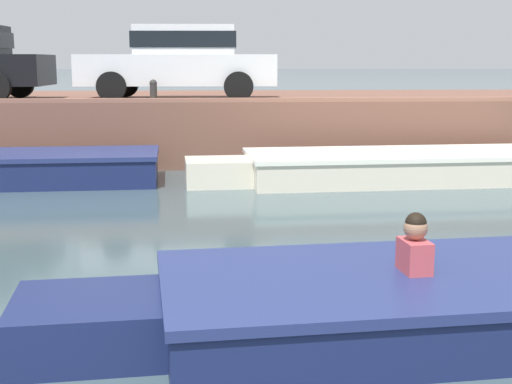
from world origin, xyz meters
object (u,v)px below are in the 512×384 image
(boat_moored_west_navy, at_px, (15,168))
(motorboat_passing, at_px, (480,297))
(boat_moored_central_cream, at_px, (390,167))
(car_left_inner_white, at_px, (181,59))
(mooring_bollard_mid, at_px, (153,90))

(boat_moored_west_navy, bearing_deg, motorboat_passing, -52.58)
(boat_moored_central_cream, distance_m, motorboat_passing, 7.25)
(boat_moored_west_navy, xyz_separation_m, boat_moored_central_cream, (6.72, -0.19, -0.01))
(boat_moored_west_navy, relative_size, car_left_inner_white, 1.32)
(boat_moored_west_navy, relative_size, mooring_bollard_mid, 12.42)
(mooring_bollard_mid, bearing_deg, boat_moored_west_navy, -145.23)
(boat_moored_west_navy, distance_m, motorboat_passing, 9.27)
(motorboat_passing, distance_m, car_left_inner_white, 10.60)
(boat_moored_central_cream, relative_size, motorboat_passing, 0.99)
(mooring_bollard_mid, bearing_deg, motorboat_passing, -69.99)
(boat_moored_west_navy, xyz_separation_m, motorboat_passing, (5.63, -7.36, -0.03))
(car_left_inner_white, bearing_deg, boat_moored_central_cream, -36.84)
(car_left_inner_white, height_order, mooring_bollard_mid, car_left_inner_white)
(boat_moored_west_navy, distance_m, boat_moored_central_cream, 6.72)
(motorboat_passing, bearing_deg, boat_moored_central_cream, 81.36)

